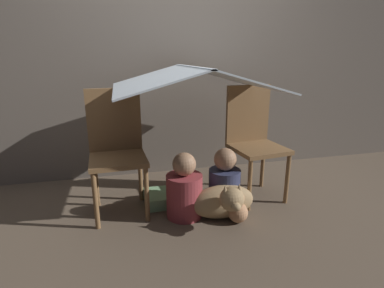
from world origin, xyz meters
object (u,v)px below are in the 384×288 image
object	(u,v)px
person_front	(184,190)
person_second	(224,183)
dog	(224,201)
chair_left	(117,146)
chair_right	(254,137)

from	to	relation	value
person_front	person_second	world-z (taller)	same
person_front	person_second	xyz separation A→B (m)	(0.34, 0.04, 0.01)
dog	person_second	bearing A→B (deg)	70.11
person_second	chair_left	bearing A→B (deg)	165.61
chair_right	person_front	size ratio (longest dim) A/B	1.87
chair_left	person_second	size ratio (longest dim) A/B	1.87
chair_left	chair_right	world-z (taller)	same
chair_left	person_front	xyz separation A→B (m)	(0.49, -0.25, -0.32)
chair_left	chair_right	bearing A→B (deg)	-3.06
chair_right	person_front	distance (m)	0.79
chair_right	dog	size ratio (longest dim) A/B	1.93
chair_right	dog	xyz separation A→B (m)	(-0.40, -0.38, -0.38)
chair_right	chair_left	bearing A→B (deg)	172.81
chair_right	person_second	size ratio (longest dim) A/B	1.87
chair_right	person_front	xyz separation A→B (m)	(-0.68, -0.25, -0.32)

